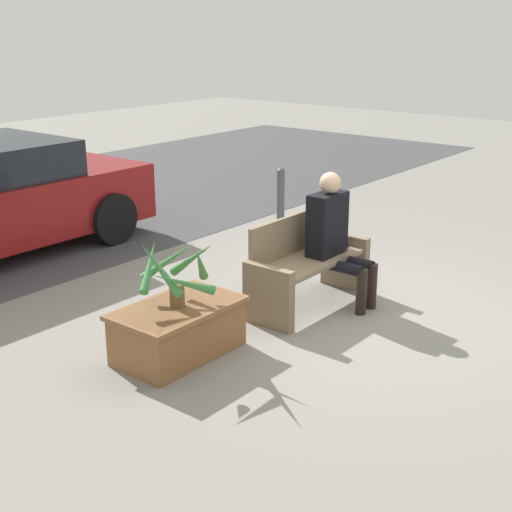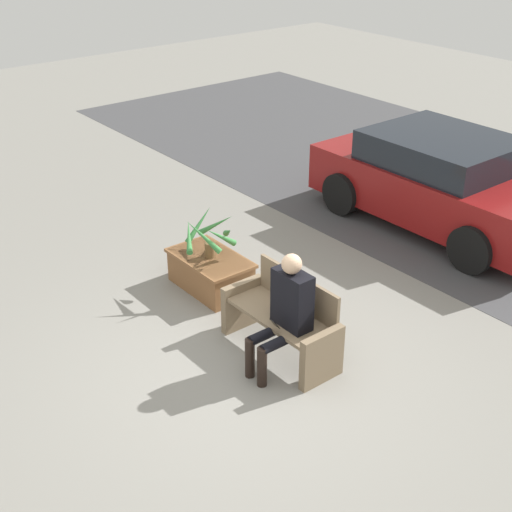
{
  "view_description": "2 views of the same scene",
  "coord_description": "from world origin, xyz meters",
  "px_view_note": "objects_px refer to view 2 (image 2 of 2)",
  "views": [
    {
      "loc": [
        -5.54,
        -3.21,
        2.68
      ],
      "look_at": [
        -0.59,
        0.76,
        0.6
      ],
      "focal_mm": 50.0,
      "sensor_mm": 36.0,
      "label": 1
    },
    {
      "loc": [
        4.77,
        -3.71,
        4.56
      ],
      "look_at": [
        -0.54,
        0.55,
        0.98
      ],
      "focal_mm": 50.0,
      "sensor_mm": 36.0,
      "label": 2
    }
  ],
  "objects_px": {
    "potted_plant": "(209,234)",
    "planter_box": "(211,271)",
    "person_seated": "(286,308)",
    "parked_car": "(443,181)",
    "bench": "(283,319)"
  },
  "relations": [
    {
      "from": "potted_plant",
      "to": "planter_box",
      "type": "bearing_deg",
      "value": -71.35
    },
    {
      "from": "potted_plant",
      "to": "parked_car",
      "type": "relative_size",
      "value": 0.19
    },
    {
      "from": "planter_box",
      "to": "bench",
      "type": "bearing_deg",
      "value": -6.28
    },
    {
      "from": "bench",
      "to": "planter_box",
      "type": "distance_m",
      "value": 1.62
    },
    {
      "from": "bench",
      "to": "person_seated",
      "type": "height_order",
      "value": "person_seated"
    },
    {
      "from": "planter_box",
      "to": "potted_plant",
      "type": "height_order",
      "value": "potted_plant"
    },
    {
      "from": "bench",
      "to": "person_seated",
      "type": "distance_m",
      "value": 0.43
    },
    {
      "from": "planter_box",
      "to": "parked_car",
      "type": "bearing_deg",
      "value": 81.66
    },
    {
      "from": "potted_plant",
      "to": "person_seated",
      "type": "bearing_deg",
      "value": -10.86
    },
    {
      "from": "person_seated",
      "to": "bench",
      "type": "bearing_deg",
      "value": 143.22
    },
    {
      "from": "bench",
      "to": "planter_box",
      "type": "xyz_separation_m",
      "value": [
        -1.6,
        0.18,
        -0.17
      ]
    },
    {
      "from": "parked_car",
      "to": "bench",
      "type": "bearing_deg",
      "value": -75.28
    },
    {
      "from": "person_seated",
      "to": "potted_plant",
      "type": "height_order",
      "value": "person_seated"
    },
    {
      "from": "person_seated",
      "to": "potted_plant",
      "type": "bearing_deg",
      "value": 169.14
    },
    {
      "from": "planter_box",
      "to": "parked_car",
      "type": "xyz_separation_m",
      "value": [
        0.56,
        3.8,
        0.44
      ]
    }
  ]
}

